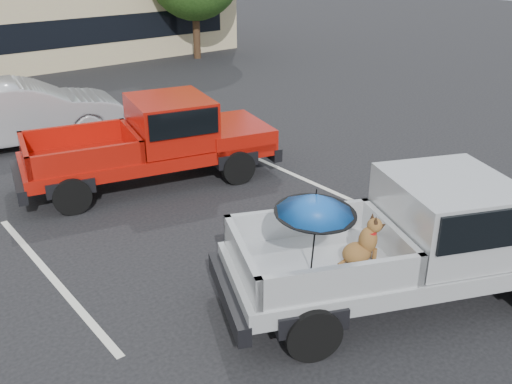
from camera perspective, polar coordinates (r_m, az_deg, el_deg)
ground at (r=9.60m, az=1.60°, el=-7.47°), size 90.00×90.00×0.00m
stripe_left at (r=9.91m, az=-19.81°, el=-7.95°), size 0.12×5.00×0.01m
stripe_right at (r=12.72m, az=6.16°, el=0.69°), size 0.12×5.00×0.01m
silver_pickup at (r=8.78m, az=17.07°, el=-3.97°), size 6.00×4.08×2.06m
red_pickup at (r=12.81m, az=-9.15°, el=5.54°), size 5.94×3.19×1.86m
silver_sedan at (r=16.26m, az=-22.16°, el=7.38°), size 5.32×2.64×1.67m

